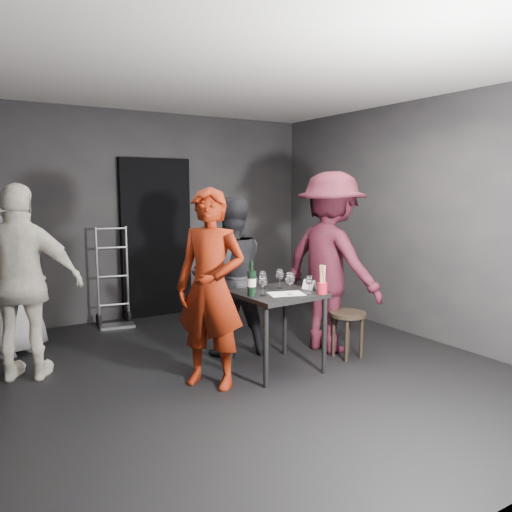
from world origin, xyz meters
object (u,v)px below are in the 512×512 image
man_maroon (331,240)px  breadstick_cup (322,280)px  hand_truck (115,308)px  bystander_grey (12,271)px  wine_bottle (252,283)px  stool (348,321)px  tasting_table (276,302)px  server_red (210,274)px  woman_black (230,271)px  bystander_cream (22,266)px

man_maroon → breadstick_cup: 0.76m
hand_truck → breadstick_cup: 2.95m
bystander_grey → hand_truck: bearing=173.6°
wine_bottle → stool: bearing=-2.9°
hand_truck → tasting_table: 2.52m
server_red → woman_black: server_red is taller
bystander_grey → server_red: bearing=96.2°
man_maroon → bystander_cream: size_ratio=1.14×
bystander_grey → breadstick_cup: size_ratio=6.04×
man_maroon → wine_bottle: size_ratio=7.33×
breadstick_cup → stool: bearing=22.0°
stool → man_maroon: 0.84m
woman_black → breadstick_cup: (0.45, -0.92, 0.01)m
bystander_grey → bystander_cream: bearing=60.1°
man_maroon → bystander_grey: 3.29m
hand_truck → stool: (1.68, -2.42, 0.16)m
man_maroon → bystander_cream: bearing=64.4°
hand_truck → woman_black: (0.72, -1.70, 0.65)m
man_maroon → bystander_cream: 2.96m
tasting_table → wine_bottle: 0.37m
bystander_grey → wine_bottle: bystander_grey is taller
hand_truck → tasting_table: hand_truck is taller
stool → wine_bottle: 1.20m
man_maroon → bystander_grey: size_ratio=1.36×
hand_truck → bystander_grey: size_ratio=0.71×
stool → breadstick_cup: bearing=-158.0°
tasting_table → wine_bottle: bearing=-172.7°
tasting_table → man_maroon: (0.81, 0.20, 0.52)m
woman_black → man_maroon: bearing=165.1°
stool → bystander_grey: 3.46m
stool → server_red: server_red is taller
bystander_grey → breadstick_cup: bearing=107.6°
woman_black → man_maroon: man_maroon is taller
bystander_grey → man_maroon: bearing=120.0°
tasting_table → server_red: bearing=-178.7°
tasting_table → stool: size_ratio=1.60×
tasting_table → man_maroon: size_ratio=0.32×
stool → bystander_grey: (-2.86, 1.89, 0.48)m
bystander_cream → bystander_grey: bearing=-63.0°
bystander_cream → wine_bottle: bystander_cream is taller
man_maroon → breadstick_cup: bearing=124.0°
woman_black → man_maroon: (0.96, -0.43, 0.30)m
bystander_cream → hand_truck: bearing=-104.9°
hand_truck → breadstick_cup: size_ratio=4.32×
bystander_grey → woman_black: bearing=117.7°
hand_truck → stool: hand_truck is taller
bystander_cream → breadstick_cup: bearing=177.4°
stool → wine_bottle: bearing=177.1°
woman_black → bystander_grey: 2.23m
woman_black → stool: bearing=152.2°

